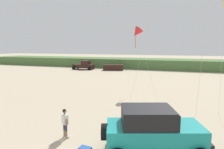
% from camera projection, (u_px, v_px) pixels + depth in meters
% --- Properties ---
extents(dune_ridge, '(90.00, 8.14, 2.14)m').
position_uv_depth(dune_ridge, '(158.00, 64.00, 44.76)').
color(dune_ridge, '#4C703D').
rests_on(dune_ridge, ground_plane).
extents(jeep, '(5.01, 3.63, 2.26)m').
position_uv_depth(jeep, '(153.00, 130.00, 8.94)').
color(jeep, teal).
rests_on(jeep, ground_plane).
extents(person_watching, '(0.52, 0.46, 1.67)m').
position_uv_depth(person_watching, '(65.00, 122.00, 10.61)').
color(person_watching, '#8C664C').
rests_on(person_watching, ground_plane).
extents(distant_pickup, '(4.71, 2.62, 1.98)m').
position_uv_depth(distant_pickup, '(84.00, 65.00, 42.54)').
color(distant_pickup, black).
rests_on(distant_pickup, ground_plane).
extents(distant_sedan, '(4.50, 2.76, 1.20)m').
position_uv_depth(distant_sedan, '(113.00, 67.00, 41.03)').
color(distant_sedan, black).
rests_on(distant_sedan, ground_plane).
extents(kite_pink_ribbon, '(3.75, 4.93, 7.25)m').
position_uv_depth(kite_pink_ribbon, '(137.00, 33.00, 21.00)').
color(kite_pink_ribbon, red).
rests_on(kite_pink_ribbon, ground_plane).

